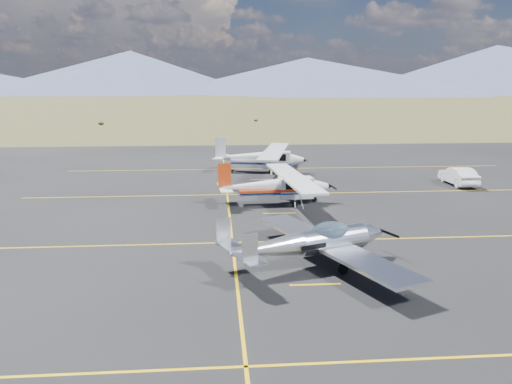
# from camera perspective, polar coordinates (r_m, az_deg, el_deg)

# --- Properties ---
(ground) EXTENTS (1600.00, 1600.00, 0.00)m
(ground) POSITION_cam_1_polar(r_m,az_deg,el_deg) (23.47, 12.37, -6.83)
(ground) COLOR #383D1C
(ground) RESTS_ON ground
(apron) EXTENTS (72.00, 72.00, 0.02)m
(apron) POSITION_cam_1_polar(r_m,az_deg,el_deg) (29.95, 8.53, -2.56)
(apron) COLOR black
(apron) RESTS_ON ground
(aircraft_low_wing) EXTENTS (7.53, 10.03, 2.22)m
(aircraft_low_wing) POSITION_cam_1_polar(r_m,az_deg,el_deg) (21.13, 6.66, -5.71)
(aircraft_low_wing) COLOR silver
(aircraft_low_wing) RESTS_ON apron
(aircraft_cessna) EXTENTS (6.53, 10.86, 2.74)m
(aircraft_cessna) POSITION_cam_1_polar(r_m,az_deg,el_deg) (32.03, 2.33, 0.75)
(aircraft_cessna) COLOR silver
(aircraft_cessna) RESTS_ON apron
(aircraft_plain) EXTENTS (7.52, 11.85, 2.99)m
(aircraft_plain) POSITION_cam_1_polar(r_m,az_deg,el_deg) (44.04, 0.57, 4.00)
(aircraft_plain) COLOR silver
(aircraft_plain) RESTS_ON apron
(sedan) EXTENTS (1.52, 4.22, 1.38)m
(sedan) POSITION_cam_1_polar(r_m,az_deg,el_deg) (41.38, 22.13, 1.71)
(sedan) COLOR white
(sedan) RESTS_ON apron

